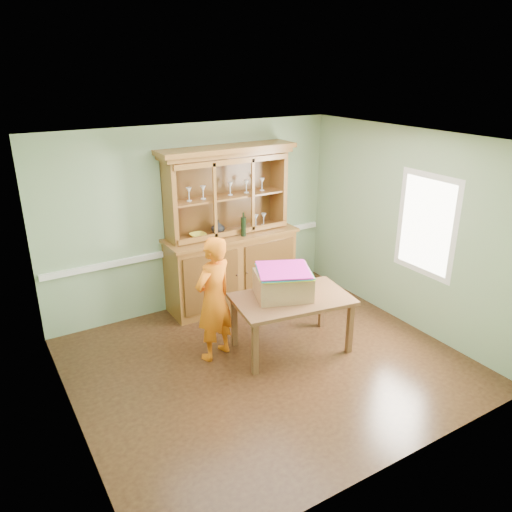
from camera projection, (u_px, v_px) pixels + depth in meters
floor at (267, 363)px, 6.16m from camera, size 4.50×4.50×0.00m
ceiling at (269, 141)px, 5.18m from camera, size 4.50×4.50×0.00m
wall_back at (195, 218)px, 7.26m from camera, size 4.50×0.00×4.50m
wall_left at (62, 309)px, 4.58m from camera, size 0.00×4.00×4.00m
wall_right at (408, 230)px, 6.75m from camera, size 0.00×4.00×4.00m
wall_front at (400, 340)px, 4.07m from camera, size 4.50×0.00×4.50m
chair_rail at (197, 247)px, 7.40m from camera, size 4.41×0.05×0.08m
framed_map at (55, 277)px, 4.76m from camera, size 0.03×0.60×0.46m
window_panel at (426, 225)px, 6.45m from camera, size 0.03×0.96×1.36m
china_hutch at (230, 251)px, 7.44m from camera, size 2.03×0.67×2.38m
dining_table at (292, 304)px, 6.26m from camera, size 1.57×1.08×0.72m
cardboard_box at (283, 285)px, 6.20m from camera, size 0.81×0.73×0.31m
kite_stack at (283, 270)px, 6.16m from camera, size 0.82×0.82×0.06m
person at (214, 299)px, 6.04m from camera, size 0.67×0.55×1.58m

